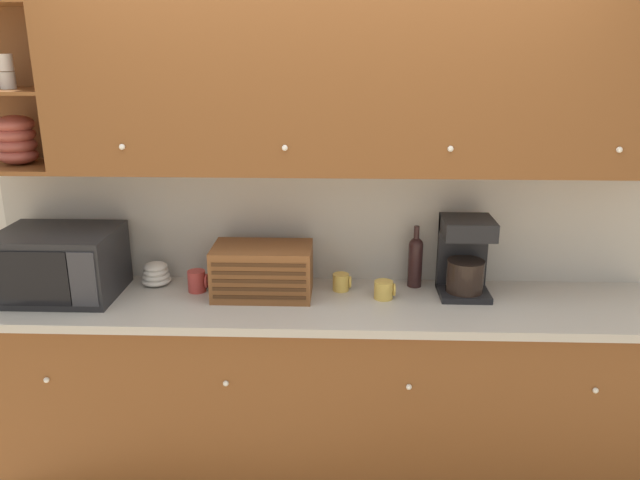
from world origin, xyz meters
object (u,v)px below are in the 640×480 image
object	(u,v)px
bread_box	(263,271)
coffee_maker	(465,256)
bowl_stack_on_counter	(156,274)
wine_bottle	(415,259)
mug	(384,290)
microwave	(60,263)
mug_patterned_third	(341,282)
mug_blue_second	(197,281)

from	to	relation	value
bread_box	coffee_maker	world-z (taller)	coffee_maker
bowl_stack_on_counter	bread_box	size ratio (longest dim) A/B	0.31
wine_bottle	coffee_maker	distance (m)	0.25
bread_box	coffee_maker	size ratio (longest dim) A/B	1.22
bread_box	mug	size ratio (longest dim) A/B	4.62
bowl_stack_on_counter	microwave	bearing A→B (deg)	-160.18
bread_box	mug_patterned_third	size ratio (longest dim) A/B	5.10
mug_blue_second	mug	distance (m)	0.92
bowl_stack_on_counter	mug	size ratio (longest dim) A/B	1.43
mug	wine_bottle	xyz separation A→B (m)	(0.16, 0.17, 0.10)
bowl_stack_on_counter	bread_box	bearing A→B (deg)	-11.50
microwave	bowl_stack_on_counter	distance (m)	0.45
wine_bottle	microwave	bearing A→B (deg)	-174.07
wine_bottle	bread_box	bearing A→B (deg)	-169.17
mug_patterned_third	bread_box	bearing A→B (deg)	-169.36
mug_blue_second	wine_bottle	world-z (taller)	wine_bottle
microwave	bowl_stack_on_counter	xyz separation A→B (m)	(0.42, 0.15, -0.11)
microwave	bread_box	distance (m)	0.98
mug_blue_second	microwave	bearing A→B (deg)	-173.96
mug_patterned_third	wine_bottle	bearing A→B (deg)	11.02
microwave	mug_patterned_third	xyz separation A→B (m)	(1.36, 0.11, -0.12)
mug	coffee_maker	xyz separation A→B (m)	(0.39, 0.08, 0.15)
mug	coffee_maker	bearing A→B (deg)	11.04
mug_blue_second	coffee_maker	xyz separation A→B (m)	(1.31, 0.02, 0.14)
bowl_stack_on_counter	mug_blue_second	xyz separation A→B (m)	(0.23, -0.08, -0.00)
bowl_stack_on_counter	mug	bearing A→B (deg)	-6.94
microwave	mug_blue_second	xyz separation A→B (m)	(0.65, 0.07, -0.11)
bowl_stack_on_counter	mug_patterned_third	distance (m)	0.94
bread_box	wine_bottle	xyz separation A→B (m)	(0.75, 0.14, 0.02)
bowl_stack_on_counter	mug	xyz separation A→B (m)	(1.15, -0.14, -0.01)
microwave	mug	size ratio (longest dim) A/B	5.35
bread_box	coffee_maker	xyz separation A→B (m)	(0.98, 0.05, 0.07)
mug_blue_second	mug_patterned_third	xyz separation A→B (m)	(0.71, 0.04, -0.01)
microwave	coffee_maker	bearing A→B (deg)	2.52
bowl_stack_on_counter	coffee_maker	bearing A→B (deg)	-2.38
mug_blue_second	coffee_maker	world-z (taller)	coffee_maker
coffee_maker	wine_bottle	bearing A→B (deg)	157.41
microwave	mug_patterned_third	bearing A→B (deg)	4.53
mug_patterned_third	coffee_maker	distance (m)	0.61
wine_bottle	coffee_maker	xyz separation A→B (m)	(0.23, -0.09, 0.05)
bowl_stack_on_counter	mug_patterned_third	bearing A→B (deg)	-2.56
mug_patterned_third	mug	world-z (taller)	mug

